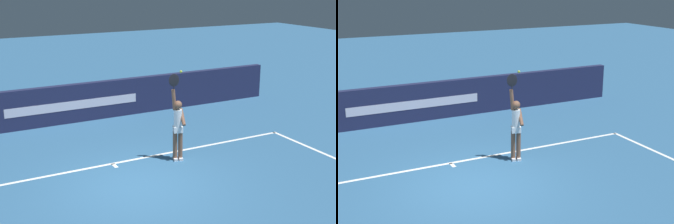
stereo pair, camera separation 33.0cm
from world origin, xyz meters
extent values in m
plane|color=#2F5D87|center=(0.00, 0.00, 0.00)|extent=(60.00, 60.00, 0.00)
cube|color=white|center=(0.00, 1.57, 0.00)|extent=(11.12, 0.10, 0.00)
cube|color=white|center=(0.00, 1.42, 0.00)|extent=(0.10, 0.30, 0.00)
cube|color=#1E2245|center=(0.00, 5.69, 0.66)|extent=(16.20, 0.26, 1.32)
cube|color=silver|center=(0.20, 5.56, 0.63)|extent=(4.56, 0.01, 0.30)
cylinder|color=brown|center=(1.75, 1.00, 0.42)|extent=(0.12, 0.12, 0.83)
cylinder|color=brown|center=(1.61, 1.04, 0.42)|extent=(0.12, 0.12, 0.83)
cube|color=white|center=(1.75, 0.98, 0.04)|extent=(0.16, 0.26, 0.07)
cube|color=white|center=(1.61, 1.02, 0.04)|extent=(0.16, 0.26, 0.07)
cylinder|color=white|center=(1.68, 1.02, 1.13)|extent=(0.22, 0.22, 0.59)
cube|color=white|center=(1.68, 1.02, 0.87)|extent=(0.30, 0.26, 0.16)
sphere|color=brown|center=(1.68, 1.02, 1.55)|extent=(0.22, 0.22, 0.22)
cylinder|color=brown|center=(1.58, 1.05, 1.70)|extent=(0.16, 0.13, 0.56)
cylinder|color=brown|center=(1.77, 0.93, 1.23)|extent=(0.20, 0.44, 0.42)
ellipsoid|color=black|center=(1.58, 1.05, 2.23)|extent=(0.29, 0.10, 0.35)
cylinder|color=black|center=(1.58, 1.05, 2.04)|extent=(0.03, 0.03, 0.18)
sphere|color=#CEDA37|center=(1.67, 0.85, 2.48)|extent=(0.07, 0.07, 0.07)
camera|label=1|loc=(-4.16, -9.45, 4.85)|focal=50.27mm
camera|label=2|loc=(-3.87, -9.60, 4.85)|focal=50.27mm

